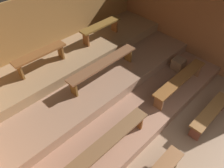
% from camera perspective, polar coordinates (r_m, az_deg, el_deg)
% --- Properties ---
extents(ground, '(7.04, 6.21, 0.08)m').
position_cam_1_polar(ground, '(5.93, 2.63, -5.98)').
color(ground, '#8C6E55').
extents(wall_back, '(7.04, 0.06, 2.41)m').
position_cam_1_polar(wall_back, '(6.85, -14.42, 13.68)').
color(wall_back, olive).
rests_on(wall_back, ground).
extents(wall_right, '(0.06, 6.21, 2.41)m').
position_cam_1_polar(wall_right, '(7.33, 20.63, 14.29)').
color(wall_right, '#935935').
rests_on(wall_right, ground).
extents(platform_lower, '(6.24, 3.97, 0.28)m').
position_cam_1_polar(platform_lower, '(6.14, -2.21, -1.27)').
color(platform_lower, '#956A53').
rests_on(platform_lower, ground).
extents(platform_middle, '(6.24, 2.71, 0.28)m').
position_cam_1_polar(platform_middle, '(6.32, -6.19, 3.41)').
color(platform_middle, '#947058').
rests_on(platform_middle, platform_lower).
extents(platform_upper, '(6.24, 1.49, 0.28)m').
position_cam_1_polar(platform_upper, '(6.55, -9.87, 7.72)').
color(platform_upper, '#967553').
rests_on(platform_upper, platform_middle).
extents(bench_floor_right, '(1.53, 0.31, 0.46)m').
position_cam_1_polar(bench_floor_right, '(5.77, 24.68, -7.00)').
color(bench_floor_right, brown).
rests_on(bench_floor_right, ground).
extents(bench_lower_left, '(2.05, 0.31, 0.46)m').
position_cam_1_polar(bench_lower_left, '(4.45, -0.71, -14.98)').
color(bench_lower_left, brown).
rests_on(bench_lower_left, platform_lower).
extents(bench_lower_right, '(2.05, 0.31, 0.46)m').
position_cam_1_polar(bench_lower_right, '(5.92, 17.68, 1.05)').
color(bench_lower_right, brown).
rests_on(bench_lower_right, platform_lower).
extents(bench_middle_center, '(2.23, 0.31, 0.46)m').
position_cam_1_polar(bench_middle_center, '(5.67, -2.37, 5.12)').
color(bench_middle_center, brown).
rests_on(bench_middle_center, platform_middle).
extents(bench_upper_left, '(1.44, 0.31, 0.46)m').
position_cam_1_polar(bench_upper_left, '(5.84, -18.57, 7.16)').
color(bench_upper_left, brown).
rests_on(bench_upper_left, platform_upper).
extents(bench_upper_right, '(1.44, 0.31, 0.46)m').
position_cam_1_polar(bench_upper_right, '(6.81, -3.03, 14.85)').
color(bench_upper_right, brown).
rests_on(bench_upper_right, platform_upper).
extents(wooden_crate_lower, '(0.34, 0.34, 0.34)m').
position_cam_1_polar(wooden_crate_lower, '(6.80, 17.20, 5.12)').
color(wooden_crate_lower, brown).
rests_on(wooden_crate_lower, platform_lower).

